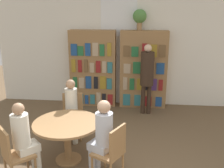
{
  "coord_description": "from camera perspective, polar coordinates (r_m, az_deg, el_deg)",
  "views": [
    {
      "loc": [
        0.5,
        -2.82,
        2.54
      ],
      "look_at": [
        0.0,
        2.13,
        1.05
      ],
      "focal_mm": 42.0,
      "sensor_mm": 36.0,
      "label": 1
    }
  ],
  "objects": [
    {
      "name": "flower_vase",
      "position": [
        6.54,
        6.05,
        14.32
      ],
      "size": [
        0.33,
        0.33,
        0.5
      ],
      "color": "#997047",
      "rests_on": "bookshelf_right"
    },
    {
      "name": "chair_far_side",
      "position": [
        4.01,
        -0.01,
        -14.2
      ],
      "size": [
        0.54,
        0.54,
        0.87
      ],
      "rotation": [
        0.0,
        0.0,
        1.08
      ],
      "color": "olive",
      "rests_on": "ground_plane"
    },
    {
      "name": "reading_table",
      "position": [
        4.46,
        -9.77,
        -9.69
      ],
      "size": [
        1.11,
        1.11,
        0.71
      ],
      "color": "olive",
      "rests_on": "ground_plane"
    },
    {
      "name": "bookshelf_right",
      "position": [
        6.72,
        6.83,
        3.11
      ],
      "size": [
        1.18,
        0.34,
        1.97
      ],
      "color": "olive",
      "rests_on": "ground_plane"
    },
    {
      "name": "chair_near_camera",
      "position": [
        4.21,
        -20.7,
        -13.75
      ],
      "size": [
        0.57,
        0.57,
        0.87
      ],
      "rotation": [
        0.0,
        0.0,
        -0.8
      ],
      "color": "olive",
      "rests_on": "ground_plane"
    },
    {
      "name": "chair_left_side",
      "position": [
        5.31,
        -8.55,
        -6.34
      ],
      "size": [
        0.45,
        0.45,
        0.87
      ],
      "rotation": [
        0.0,
        0.0,
        -3.0
      ],
      "color": "olive",
      "rests_on": "ground_plane"
    },
    {
      "name": "bookshelf_left",
      "position": [
        6.81,
        -4.16,
        3.37
      ],
      "size": [
        1.18,
        0.34,
        1.97
      ],
      "color": "olive",
      "rests_on": "ground_plane"
    },
    {
      "name": "seated_reader_left",
      "position": [
        5.06,
        -8.86,
        -5.14
      ],
      "size": [
        0.28,
        0.37,
        1.22
      ],
      "rotation": [
        0.0,
        0.0,
        -3.0
      ],
      "color": "beige",
      "rests_on": "ground_plane"
    },
    {
      "name": "seated_reader_back",
      "position": [
        4.16,
        -18.59,
        -10.73
      ],
      "size": [
        0.41,
        0.41,
        1.22
      ],
      "rotation": [
        0.0,
        0.0,
        -0.8
      ],
      "color": "silver",
      "rests_on": "ground_plane"
    },
    {
      "name": "wall_back",
      "position": [
        6.83,
        1.45,
        7.94
      ],
      "size": [
        6.4,
        0.07,
        3.0
      ],
      "color": "silver",
      "rests_on": "ground_plane"
    },
    {
      "name": "librarian_standing",
      "position": [
        6.22,
        7.65,
        2.59
      ],
      "size": [
        0.31,
        0.58,
        1.7
      ],
      "color": "#332319",
      "rests_on": "ground_plane"
    },
    {
      "name": "seated_reader_right",
      "position": [
        3.99,
        -2.19,
        -10.74
      ],
      "size": [
        0.4,
        0.38,
        1.24
      ],
      "rotation": [
        0.0,
        0.0,
        1.08
      ],
      "color": "#B2B7C6",
      "rests_on": "ground_plane"
    }
  ]
}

